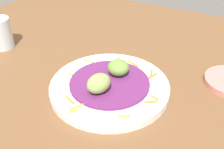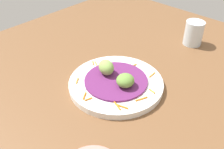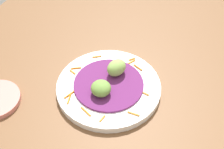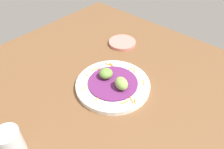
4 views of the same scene
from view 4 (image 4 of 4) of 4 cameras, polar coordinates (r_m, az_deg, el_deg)
table_surface at (r=75.45cm, az=-2.74°, el=-6.10°), size 110.00×110.00×2.00cm
main_plate at (r=76.97cm, az=0.36°, el=-2.83°), size 26.02×26.02×1.77cm
cabbage_bed at (r=76.16cm, az=0.37°, el=-2.20°), size 17.40×17.40×0.58cm
carrot_garnish at (r=77.36cm, az=0.52°, el=-1.45°), size 21.85×22.75×0.40cm
guac_scoop_left at (r=76.85cm, az=-1.58°, el=0.28°), size 4.87×4.81×3.43cm
guac_scoop_center at (r=72.64cm, az=2.44°, el=-2.34°), size 5.63×6.37×4.09cm
side_plate_small at (r=98.80cm, az=2.68°, el=8.27°), size 11.97×11.97×1.33cm
water_glass at (r=64.56cm, az=-24.90°, el=-15.70°), size 6.33×6.33×8.36cm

